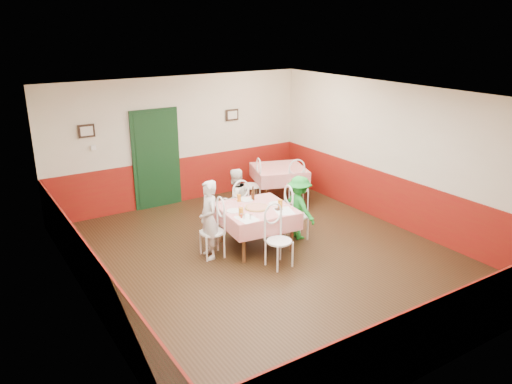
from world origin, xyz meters
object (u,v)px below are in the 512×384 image
main_table (256,227)px  diner_far (235,200)px  chair_far (236,209)px  wallet (278,209)px  chair_left (212,232)px  chair_right (297,216)px  chair_second_b (299,189)px  diner_right (299,208)px  chair_near (279,241)px  glass_a (241,212)px  diner_left (209,220)px  glass_b (280,204)px  second_table (279,183)px  pizza (257,208)px  beer_bottle (253,194)px  chair_second_a (251,186)px  glass_c (239,198)px

main_table → diner_far: bearing=84.2°
chair_far → wallet: (0.19, -1.15, 0.32)m
chair_left → chair_right: 1.70m
chair_second_b → diner_right: diner_right is taller
chair_right → chair_near: 1.20m
glass_a → diner_left: (-0.46, 0.30, -0.14)m
chair_far → chair_near: same height
chair_far → glass_b: size_ratio=5.93×
second_table → pizza: bearing=-133.6°
chair_far → glass_b: (0.26, -1.10, 0.39)m
chair_near → diner_right: (0.98, 0.76, 0.15)m
pizza → beer_bottle: size_ratio=1.77×
glass_b → chair_second_a: bearing=71.0°
second_table → chair_near: 3.34m
chair_second_b → diner_left: bearing=-140.2°
second_table → beer_bottle: size_ratio=4.81×
chair_near → chair_second_b: same height
beer_bottle → chair_near: bearing=-101.8°
glass_a → diner_far: size_ratio=0.12×
main_table → glass_c: glass_c is taller
beer_bottle → chair_second_a: bearing=59.1°
diner_far → main_table: bearing=76.5°
main_table → chair_second_b: 2.16m
diner_left → diner_right: 1.80m
chair_near → glass_a: (-0.35, 0.63, 0.39)m
chair_second_a → glass_c: chair_second_a is taller
beer_bottle → diner_right: (0.73, -0.46, -0.27)m
diner_left → diner_far: (0.99, 0.80, -0.07)m
chair_second_b → chair_near: bearing=-115.2°
chair_near → diner_left: 1.26m
chair_right → pizza: bearing=98.8°
chair_right → beer_bottle: bearing=67.8°
beer_bottle → pizza: bearing=-113.8°
diner_left → diner_right: size_ratio=1.14×
chair_second_a → wallet: (-0.81, -2.20, 0.32)m
beer_bottle → diner_far: size_ratio=0.19×
chair_left → diner_far: size_ratio=0.73×
main_table → chair_second_b: chair_second_b is taller
chair_right → chair_left: bearing=96.0°
chair_second_b → chair_right: bearing=-110.0°
main_table → chair_right: chair_right is taller
chair_far → chair_second_a: size_ratio=1.00×
chair_second_b → glass_b: (-1.49, -1.40, 0.39)m
chair_second_a → beer_bottle: beer_bottle is taller
chair_near → diner_left: (-0.81, 0.94, 0.24)m
main_table → second_table: same height
glass_b → beer_bottle: 0.65m
chair_second_a → beer_bottle: size_ratio=3.87×
glass_b → glass_c: (-0.44, 0.69, -0.01)m
second_table → glass_a: 3.13m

